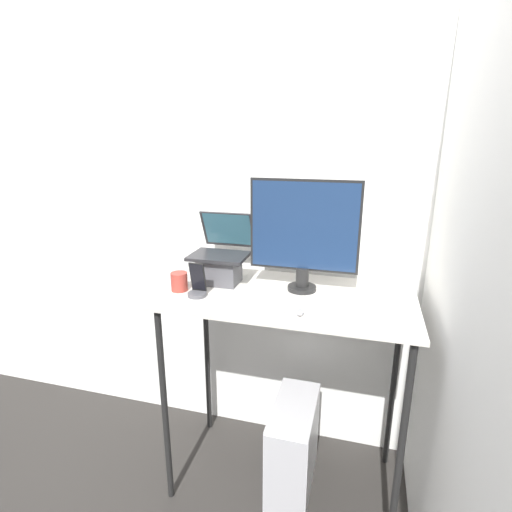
{
  "coord_description": "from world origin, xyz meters",
  "views": [
    {
      "loc": [
        0.33,
        -1.43,
        1.82
      ],
      "look_at": [
        -0.16,
        0.32,
        1.28
      ],
      "focal_mm": 28.0,
      "sensor_mm": 36.0,
      "label": 1
    }
  ],
  "objects_px": {
    "monitor": "(304,234)",
    "keyboard": "(247,305)",
    "laptop": "(220,262)",
    "mouse": "(300,312)",
    "cell_phone": "(197,287)",
    "computer_tower": "(293,445)"
  },
  "relations": [
    {
      "from": "monitor",
      "to": "keyboard",
      "type": "distance_m",
      "value": 0.43
    },
    {
      "from": "laptop",
      "to": "keyboard",
      "type": "height_order",
      "value": "laptop"
    },
    {
      "from": "mouse",
      "to": "cell_phone",
      "type": "relative_size",
      "value": 0.32
    },
    {
      "from": "laptop",
      "to": "computer_tower",
      "type": "height_order",
      "value": "laptop"
    },
    {
      "from": "laptop",
      "to": "monitor",
      "type": "height_order",
      "value": "monitor"
    },
    {
      "from": "laptop",
      "to": "mouse",
      "type": "relative_size",
      "value": 6.6
    },
    {
      "from": "mouse",
      "to": "computer_tower",
      "type": "relative_size",
      "value": 0.11
    },
    {
      "from": "keyboard",
      "to": "cell_phone",
      "type": "bearing_deg",
      "value": 167.55
    },
    {
      "from": "cell_phone",
      "to": "monitor",
      "type": "bearing_deg",
      "value": 24.15
    },
    {
      "from": "laptop",
      "to": "mouse",
      "type": "bearing_deg",
      "value": -32.28
    },
    {
      "from": "keyboard",
      "to": "monitor",
      "type": "bearing_deg",
      "value": 53.06
    },
    {
      "from": "monitor",
      "to": "cell_phone",
      "type": "relative_size",
      "value": 3.29
    },
    {
      "from": "mouse",
      "to": "computer_tower",
      "type": "bearing_deg",
      "value": 102.17
    },
    {
      "from": "laptop",
      "to": "monitor",
      "type": "distance_m",
      "value": 0.46
    },
    {
      "from": "computer_tower",
      "to": "keyboard",
      "type": "bearing_deg",
      "value": -139.62
    },
    {
      "from": "monitor",
      "to": "cell_phone",
      "type": "distance_m",
      "value": 0.56
    },
    {
      "from": "keyboard",
      "to": "laptop",
      "type": "bearing_deg",
      "value": 129.84
    },
    {
      "from": "laptop",
      "to": "monitor",
      "type": "relative_size",
      "value": 0.64
    },
    {
      "from": "laptop",
      "to": "cell_phone",
      "type": "relative_size",
      "value": 2.12
    },
    {
      "from": "keyboard",
      "to": "cell_phone",
      "type": "distance_m",
      "value": 0.27
    },
    {
      "from": "keyboard",
      "to": "computer_tower",
      "type": "relative_size",
      "value": 0.71
    },
    {
      "from": "monitor",
      "to": "computer_tower",
      "type": "distance_m",
      "value": 1.14
    }
  ]
}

